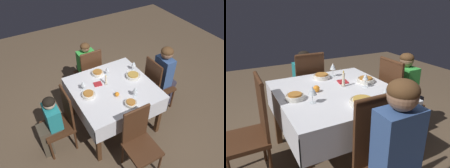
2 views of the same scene
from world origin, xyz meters
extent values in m
plane|color=brown|center=(0.00, 0.00, 0.00)|extent=(8.00, 8.00, 0.00)
cube|color=silver|center=(0.00, 0.00, 0.76)|extent=(1.18, 1.15, 0.04)
cube|color=silver|center=(0.00, 0.57, 0.62)|extent=(1.18, 0.01, 0.24)
cube|color=silver|center=(0.00, -0.57, 0.62)|extent=(1.18, 0.01, 0.24)
cube|color=silver|center=(0.58, 0.00, 0.62)|extent=(0.01, 1.15, 0.24)
cube|color=silver|center=(-0.58, 0.00, 0.62)|extent=(0.01, 1.15, 0.24)
cube|color=#4C2D19|center=(0.52, 0.51, 0.37)|extent=(0.06, 0.06, 0.74)
cube|color=#4C2D19|center=(-0.52, 0.51, 0.37)|extent=(0.06, 0.06, 0.74)
cube|color=#4C2D19|center=(-0.52, -0.51, 0.37)|extent=(0.06, 0.06, 0.74)
cube|color=#472816|center=(0.72, -0.04, 0.72)|extent=(0.03, 0.38, 0.54)
cylinder|color=#472816|center=(0.72, -0.04, 0.99)|extent=(0.04, 0.37, 0.04)
cube|color=#472816|center=(-0.91, 0.00, 0.43)|extent=(0.41, 0.41, 0.04)
cube|color=#472816|center=(-0.72, 0.00, 0.72)|extent=(0.03, 0.38, 0.54)
cylinder|color=#472816|center=(-0.72, 0.00, 0.99)|extent=(0.04, 0.37, 0.04)
cylinder|color=#472816|center=(-1.08, 0.18, 0.20)|extent=(0.03, 0.03, 0.41)
cylinder|color=#472816|center=(-1.08, -0.18, 0.20)|extent=(0.03, 0.03, 0.41)
cylinder|color=#472816|center=(-0.73, 0.18, 0.20)|extent=(0.03, 0.03, 0.41)
cylinder|color=#472816|center=(-0.73, -0.18, 0.20)|extent=(0.03, 0.03, 0.41)
cube|color=#472816|center=(-0.01, 0.89, 0.43)|extent=(0.41, 0.41, 0.04)
cube|color=#472816|center=(-0.01, 0.70, 0.72)|extent=(0.38, 0.03, 0.54)
cylinder|color=#472816|center=(-0.01, 0.70, 0.99)|extent=(0.37, 0.04, 0.04)
cylinder|color=#472816|center=(0.17, 1.07, 0.20)|extent=(0.03, 0.03, 0.41)
cylinder|color=#472816|center=(-0.19, 1.07, 0.20)|extent=(0.03, 0.03, 0.41)
cylinder|color=#472816|center=(0.17, 0.71, 0.20)|extent=(0.03, 0.03, 0.41)
cylinder|color=#472816|center=(-0.19, 0.71, 0.20)|extent=(0.03, 0.03, 0.41)
cube|color=#472816|center=(-0.08, -0.89, 0.43)|extent=(0.41, 0.41, 0.04)
cube|color=#472816|center=(-0.08, -0.70, 0.72)|extent=(0.38, 0.03, 0.54)
cylinder|color=#472816|center=(-0.08, -0.70, 0.99)|extent=(0.37, 0.04, 0.04)
cylinder|color=#472816|center=(-0.26, -1.07, 0.20)|extent=(0.03, 0.03, 0.41)
cylinder|color=#472816|center=(-0.26, -0.71, 0.20)|extent=(0.03, 0.03, 0.41)
cylinder|color=#472816|center=(0.10, -0.71, 0.20)|extent=(0.03, 0.03, 0.41)
cube|color=#38568E|center=(0.94, -0.04, 0.75)|extent=(0.18, 0.30, 0.49)
sphere|color=#9E7051|center=(0.94, -0.04, 1.09)|extent=(0.19, 0.19, 0.19)
ellipsoid|color=brown|center=(0.94, -0.04, 1.12)|extent=(0.19, 0.19, 0.13)
cube|color=#4C4233|center=(-1.11, 0.00, 0.22)|extent=(0.14, 0.22, 0.45)
cube|color=#4C4233|center=(-1.02, 0.00, 0.48)|extent=(0.31, 0.24, 0.06)
cube|color=teal|center=(-0.94, 0.00, 0.67)|extent=(0.18, 0.30, 0.33)
sphere|color=beige|center=(-0.94, 0.00, 0.91)|extent=(0.16, 0.16, 0.16)
ellipsoid|color=black|center=(-0.94, 0.00, 0.94)|extent=(0.16, 0.16, 0.11)
cube|color=#282833|center=(-0.01, 1.09, 0.22)|extent=(0.23, 0.14, 0.45)
cube|color=#282833|center=(-0.01, 1.01, 0.48)|extent=(0.24, 0.31, 0.06)
cube|color=green|center=(-0.01, 0.92, 0.70)|extent=(0.30, 0.18, 0.39)
sphere|color=#9E7051|center=(-0.01, 0.92, 0.97)|extent=(0.16, 0.16, 0.16)
ellipsoid|color=brown|center=(-0.01, 0.92, 1.00)|extent=(0.16, 0.16, 0.11)
cylinder|color=silver|center=(0.39, 0.06, 0.80)|extent=(0.23, 0.23, 0.04)
torus|color=silver|center=(0.39, 0.06, 0.82)|extent=(0.22, 0.22, 0.01)
cylinder|color=gold|center=(0.39, 0.06, 0.83)|extent=(0.16, 0.16, 0.02)
cylinder|color=white|center=(0.50, 0.21, 0.78)|extent=(0.06, 0.06, 0.00)
cylinder|color=white|center=(0.50, 0.21, 0.82)|extent=(0.01, 0.01, 0.08)
cone|color=white|center=(0.50, 0.21, 0.90)|extent=(0.07, 0.07, 0.07)
cylinder|color=white|center=(0.50, 0.21, 0.89)|extent=(0.04, 0.04, 0.03)
cylinder|color=silver|center=(-0.39, 0.01, 0.80)|extent=(0.19, 0.19, 0.04)
torus|color=silver|center=(-0.39, 0.01, 0.82)|extent=(0.19, 0.19, 0.01)
cylinder|color=#B2702D|center=(-0.39, 0.01, 0.83)|extent=(0.14, 0.14, 0.02)
cylinder|color=white|center=(-0.40, 0.16, 0.78)|extent=(0.07, 0.07, 0.00)
cylinder|color=white|center=(-0.40, 0.16, 0.82)|extent=(0.01, 0.01, 0.08)
cone|color=white|center=(-0.40, 0.16, 0.90)|extent=(0.07, 0.07, 0.08)
cylinder|color=white|center=(-0.40, 0.16, 0.89)|extent=(0.04, 0.04, 0.03)
cylinder|color=silver|center=(-0.05, 0.39, 0.80)|extent=(0.19, 0.19, 0.04)
torus|color=silver|center=(-0.05, 0.39, 0.82)|extent=(0.19, 0.19, 0.01)
cylinder|color=#B2702D|center=(-0.05, 0.39, 0.83)|extent=(0.14, 0.14, 0.02)
cylinder|color=white|center=(0.07, 0.30, 0.78)|extent=(0.06, 0.06, 0.00)
cylinder|color=white|center=(0.07, 0.30, 0.82)|extent=(0.01, 0.01, 0.08)
cone|color=white|center=(0.07, 0.30, 0.90)|extent=(0.06, 0.06, 0.07)
cylinder|color=white|center=(0.07, 0.30, 0.88)|extent=(0.04, 0.04, 0.03)
cylinder|color=silver|center=(0.03, -0.42, 0.80)|extent=(0.17, 0.17, 0.04)
torus|color=silver|center=(0.03, -0.42, 0.82)|extent=(0.17, 0.17, 0.01)
cylinder|color=#B2702D|center=(0.03, -0.42, 0.83)|extent=(0.12, 0.12, 0.02)
cylinder|color=white|center=(0.17, -0.31, 0.78)|extent=(0.06, 0.06, 0.00)
cylinder|color=white|center=(0.17, -0.31, 0.82)|extent=(0.01, 0.01, 0.07)
cone|color=white|center=(0.17, -0.31, 0.90)|extent=(0.08, 0.08, 0.08)
cylinder|color=white|center=(0.17, -0.31, 0.88)|extent=(0.05, 0.05, 0.04)
cylinder|color=beige|center=(-0.05, 0.12, 0.78)|extent=(0.05, 0.05, 0.01)
cylinder|color=beige|center=(-0.05, 0.12, 0.86)|extent=(0.03, 0.03, 0.14)
ellipsoid|color=#F9C64C|center=(-0.05, 0.12, 0.94)|extent=(0.01, 0.01, 0.03)
sphere|color=orange|center=(-0.04, -0.19, 0.81)|extent=(0.07, 0.07, 0.07)
cube|color=#AD2328|center=(-0.16, 0.17, 0.79)|extent=(0.13, 0.12, 0.01)
camera|label=1|loc=(-1.21, -2.09, 2.89)|focal=35.00mm
camera|label=2|loc=(1.79, -0.91, 1.60)|focal=35.00mm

